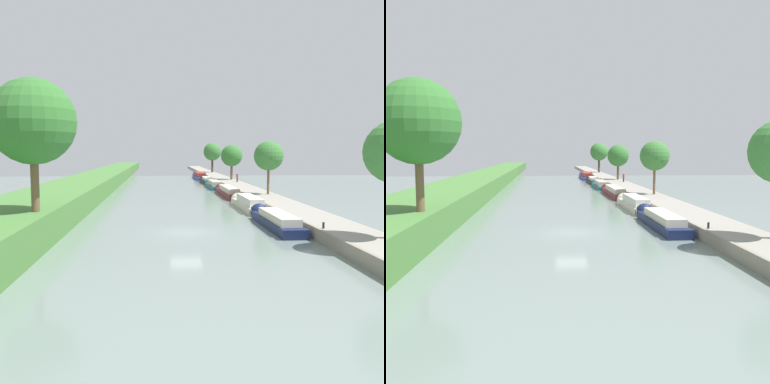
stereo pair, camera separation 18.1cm
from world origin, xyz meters
TOP-DOWN VIEW (x-y plane):
  - ground_plane at (0.00, 0.00)m, footprint 160.00×160.00m
  - left_grassy_bank at (-13.14, 0.00)m, footprint 7.66×260.00m
  - right_towpath at (11.25, 0.00)m, footprint 3.88×260.00m
  - stone_quay at (9.18, 0.00)m, footprint 0.25×260.00m
  - narrowboat_navy at (7.72, 2.20)m, footprint 1.99×11.61m
  - narrowboat_cream at (7.78, 13.55)m, footprint 1.86×11.72m
  - narrowboat_maroon at (7.87, 28.14)m, footprint 1.82×14.47m
  - narrowboat_teal at (7.62, 41.89)m, footprint 1.99×11.79m
  - narrowboat_black at (7.72, 53.61)m, footprint 1.92×11.14m
  - narrowboat_blue at (7.56, 67.95)m, footprint 2.19×16.17m
  - tree_rightbank_midnear at (11.96, 20.71)m, footprint 3.79×3.79m
  - tree_rightbank_midfar at (12.25, 50.32)m, footprint 4.24×4.24m
  - tree_rightbank_far at (12.19, 80.04)m, footprint 4.71×4.71m
  - tree_leftbank_downstream at (-10.41, -4.25)m, footprint 5.72×5.72m
  - person_walking at (12.12, 43.37)m, footprint 0.34×0.34m
  - mooring_bollard_near at (9.61, -4.02)m, footprint 0.16×0.16m
  - mooring_bollard_far at (9.61, 75.25)m, footprint 0.16×0.16m

SIDE VIEW (x-z plane):
  - ground_plane at x=0.00m, z-range 0.00..0.00m
  - right_towpath at x=11.25m, z-range 0.00..0.90m
  - stone_quay at x=9.18m, z-range 0.00..0.95m
  - narrowboat_black at x=7.72m, z-range -0.39..1.44m
  - narrowboat_teal at x=7.62m, z-range -0.46..1.52m
  - narrowboat_navy at x=7.72m, z-range -0.41..1.52m
  - narrowboat_maroon at x=7.87m, z-range -0.37..1.53m
  - narrowboat_cream at x=7.78m, z-range -0.40..1.65m
  - narrowboat_blue at x=7.56m, z-range -0.49..1.76m
  - mooring_bollard_near at x=9.61m, z-range 0.90..1.35m
  - mooring_bollard_far at x=9.61m, z-range 0.90..1.35m
  - left_grassy_bank at x=-13.14m, z-range 0.00..2.36m
  - person_walking at x=12.12m, z-range 0.94..2.60m
  - tree_rightbank_midfar at x=12.25m, z-range 2.17..9.00m
  - tree_rightbank_midnear at x=11.96m, z-range 2.41..9.26m
  - tree_rightbank_far at x=12.19m, z-range 2.41..10.23m
  - tree_leftbank_downstream at x=-10.41m, z-range 3.91..12.79m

